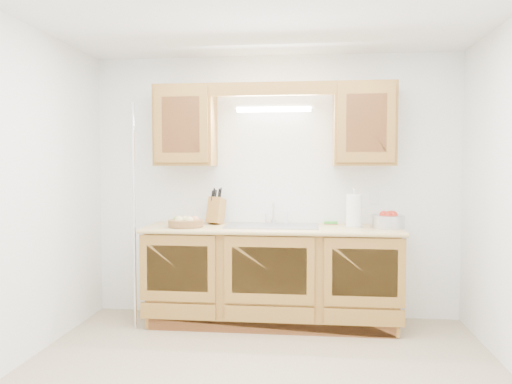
# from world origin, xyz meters

# --- Properties ---
(room) EXTENTS (3.52, 3.50, 2.50)m
(room) POSITION_xyz_m (0.00, 0.00, 1.25)
(room) COLOR #C1AD8B
(room) RESTS_ON ground
(base_cabinets) EXTENTS (2.20, 0.60, 0.86)m
(base_cabinets) POSITION_xyz_m (0.00, 1.20, 0.44)
(base_cabinets) COLOR #A2702F
(base_cabinets) RESTS_ON ground
(countertop) EXTENTS (2.30, 0.63, 0.04)m
(countertop) POSITION_xyz_m (0.00, 1.19, 0.88)
(countertop) COLOR tan
(countertop) RESTS_ON base_cabinets
(upper_cabinet_left) EXTENTS (0.55, 0.33, 0.75)m
(upper_cabinet_left) POSITION_xyz_m (-0.83, 1.33, 1.83)
(upper_cabinet_left) COLOR #A2702F
(upper_cabinet_left) RESTS_ON room
(upper_cabinet_right) EXTENTS (0.55, 0.33, 0.75)m
(upper_cabinet_right) POSITION_xyz_m (0.83, 1.33, 1.83)
(upper_cabinet_right) COLOR #A2702F
(upper_cabinet_right) RESTS_ON room
(valance) EXTENTS (2.20, 0.05, 0.12)m
(valance) POSITION_xyz_m (0.00, 1.19, 2.14)
(valance) COLOR #A2702F
(valance) RESTS_ON room
(fluorescent_fixture) EXTENTS (0.76, 0.08, 0.08)m
(fluorescent_fixture) POSITION_xyz_m (0.00, 1.42, 2.00)
(fluorescent_fixture) COLOR white
(fluorescent_fixture) RESTS_ON room
(sink) EXTENTS (0.84, 0.46, 0.36)m
(sink) POSITION_xyz_m (0.00, 1.21, 0.83)
(sink) COLOR #9E9EA3
(sink) RESTS_ON countertop
(wire_shelf_pole) EXTENTS (0.03, 0.03, 2.00)m
(wire_shelf_pole) POSITION_xyz_m (-1.20, 0.94, 1.00)
(wire_shelf_pole) COLOR silver
(wire_shelf_pole) RESTS_ON ground
(outlet_plate) EXTENTS (0.08, 0.01, 0.12)m
(outlet_plate) POSITION_xyz_m (0.95, 1.49, 1.15)
(outlet_plate) COLOR white
(outlet_plate) RESTS_ON room
(fruit_basket) EXTENTS (0.40, 0.40, 0.10)m
(fruit_basket) POSITION_xyz_m (-0.77, 1.07, 0.94)
(fruit_basket) COLOR #9C6A3F
(fruit_basket) RESTS_ON countertop
(knife_block) EXTENTS (0.17, 0.23, 0.36)m
(knife_block) POSITION_xyz_m (-0.54, 1.33, 1.03)
(knife_block) COLOR #A2702F
(knife_block) RESTS_ON countertop
(orange_canister) EXTENTS (0.08, 0.08, 0.20)m
(orange_canister) POSITION_xyz_m (-0.54, 1.35, 1.00)
(orange_canister) COLOR #DD600C
(orange_canister) RESTS_ON countertop
(soap_bottle) EXTENTS (0.09, 0.09, 0.20)m
(soap_bottle) POSITION_xyz_m (-0.54, 1.40, 1.00)
(soap_bottle) COLOR #2451B4
(soap_bottle) RESTS_ON countertop
(sponge) EXTENTS (0.13, 0.09, 0.03)m
(sponge) POSITION_xyz_m (0.54, 1.43, 0.91)
(sponge) COLOR #CC333F
(sponge) RESTS_ON countertop
(paper_towel) EXTENTS (0.17, 0.17, 0.35)m
(paper_towel) POSITION_xyz_m (0.74, 1.21, 1.05)
(paper_towel) COLOR silver
(paper_towel) RESTS_ON countertop
(apple_bowl) EXTENTS (0.31, 0.31, 0.15)m
(apple_bowl) POSITION_xyz_m (1.03, 1.20, 0.97)
(apple_bowl) COLOR silver
(apple_bowl) RESTS_ON countertop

